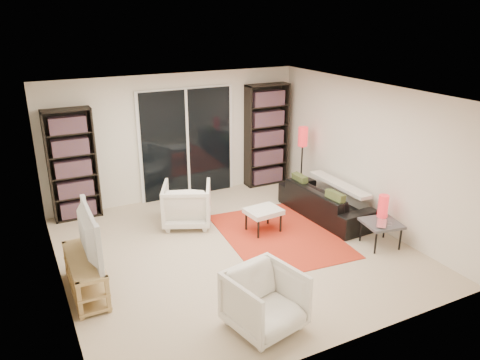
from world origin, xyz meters
name	(u,v)px	position (x,y,z in m)	size (l,w,h in m)	color
floor	(234,249)	(0.00, 0.00, 0.00)	(5.00, 5.00, 0.00)	beige
wall_back	(176,137)	(0.00, 2.50, 1.20)	(5.00, 0.02, 2.40)	white
wall_front	(343,250)	(0.00, -2.50, 1.20)	(5.00, 0.02, 2.40)	white
wall_left	(52,207)	(-2.50, 0.00, 1.20)	(0.02, 5.00, 2.40)	white
wall_right	(367,154)	(2.50, 0.00, 1.20)	(0.02, 5.00, 2.40)	white
ceiling	(234,94)	(0.00, 0.00, 2.40)	(5.00, 5.00, 0.02)	white
sliding_door	(187,144)	(0.20, 2.46, 1.05)	(1.92, 0.08, 2.16)	white
bookshelf_left	(72,165)	(-1.95, 2.33, 0.98)	(0.80, 0.30, 1.95)	black
bookshelf_right	(267,135)	(1.90, 2.33, 1.05)	(0.90, 0.30, 2.10)	black
tv_stand	(86,274)	(-2.24, -0.17, 0.26)	(0.39, 1.22, 0.50)	tan
tv	(82,235)	(-2.22, -0.17, 0.83)	(1.13, 0.15, 0.65)	black
rug	(279,235)	(0.86, 0.08, 0.01)	(1.72, 2.33, 0.01)	red
sofa	(326,201)	(2.00, 0.38, 0.28)	(1.91, 0.75, 0.56)	black
armchair_back	(187,204)	(-0.32, 1.18, 0.37)	(0.79, 0.81, 0.74)	white
armchair_front	(265,301)	(-0.53, -1.86, 0.36)	(0.77, 0.79, 0.72)	white
ottoman	(264,212)	(0.71, 0.34, 0.34)	(0.59, 0.50, 0.40)	white
side_table	(381,224)	(2.09, -0.92, 0.36)	(0.62, 0.62, 0.40)	#49494E
laptop	(385,224)	(2.06, -1.02, 0.41)	(0.34, 0.22, 0.03)	silver
table_lamp	(383,206)	(2.24, -0.76, 0.58)	(0.16, 0.16, 0.36)	red
floor_lamp	(303,144)	(2.20, 1.46, 1.05)	(0.21, 0.21, 1.38)	black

